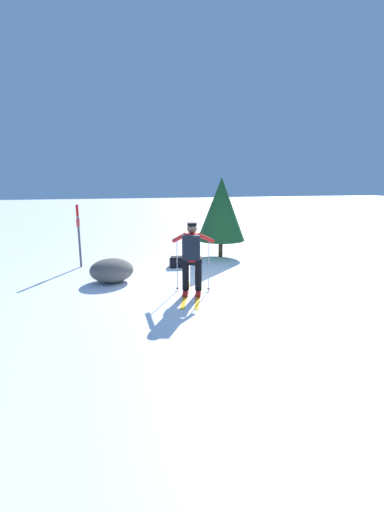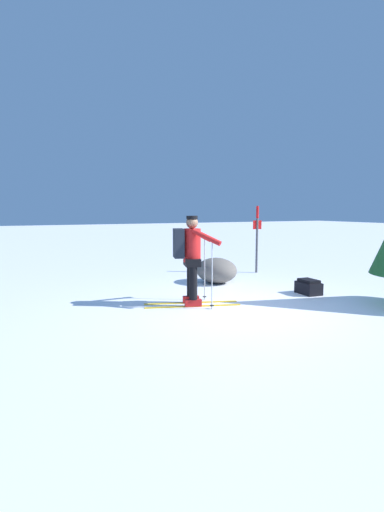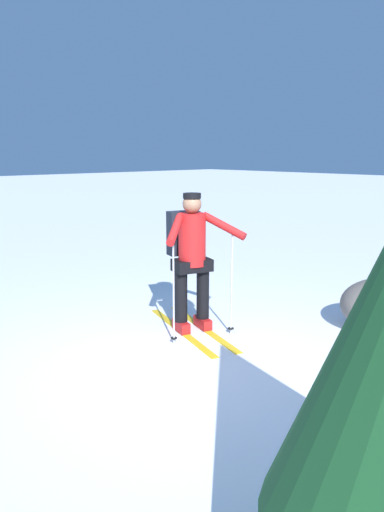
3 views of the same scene
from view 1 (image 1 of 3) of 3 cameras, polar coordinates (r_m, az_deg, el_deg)
name	(u,v)px [view 1 (image 1 of 3)]	position (r m, az deg, el deg)	size (l,w,h in m)	color
ground_plane	(210,285)	(8.47, 2.96, -4.79)	(80.00, 80.00, 0.00)	white
skier	(192,255)	(7.42, -0.02, 0.20)	(1.04, 1.78, 1.63)	gold
dropped_backpack	(179,262)	(10.13, -2.25, -1.01)	(0.54, 0.38, 0.31)	black
trail_marker	(79,230)	(10.46, -18.37, 4.10)	(0.08, 0.24, 1.83)	#4C4C51
rock_boulder	(112,270)	(8.85, -13.25, -2.34)	(1.09, 0.92, 0.60)	#5B5651
pine_tree	(221,209)	(11.27, 4.90, 7.79)	(1.57, 1.57, 2.61)	#4C331E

